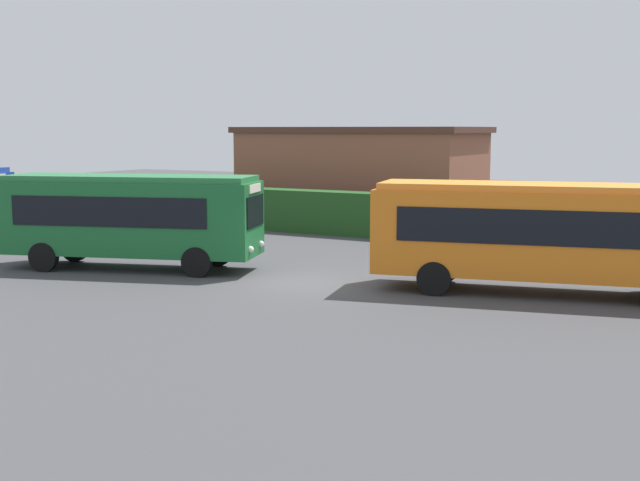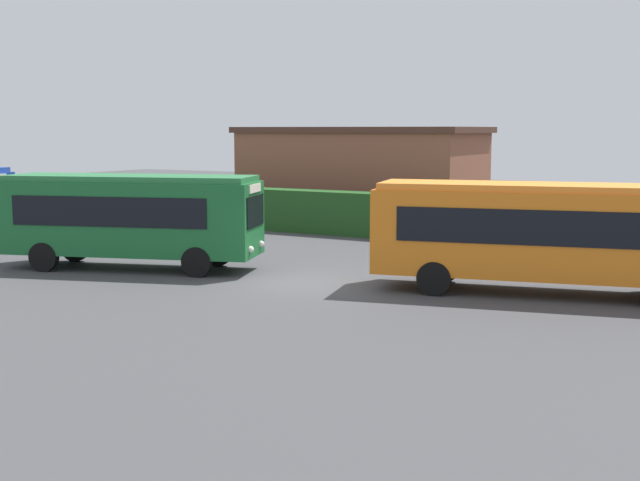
% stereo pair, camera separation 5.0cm
% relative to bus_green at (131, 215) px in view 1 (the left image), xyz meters
% --- Properties ---
extents(ground_plane, '(108.80, 108.80, 0.00)m').
position_rel_bus_green_xyz_m(ground_plane, '(6.56, 0.70, -1.86)').
color(ground_plane, '#424244').
extents(bus_green, '(9.10, 5.00, 3.24)m').
position_rel_bus_green_xyz_m(bus_green, '(0.00, 0.00, 0.00)').
color(bus_green, '#19602D').
rests_on(bus_green, ground_plane).
extents(bus_orange, '(10.28, 4.61, 3.23)m').
position_rel_bus_green_xyz_m(bus_orange, '(13.54, 2.59, 0.00)').
color(bus_orange, orange).
rests_on(bus_orange, ground_plane).
extents(hedge_row, '(66.40, 1.40, 1.97)m').
position_rel_bus_green_xyz_m(hedge_row, '(6.56, 11.81, -0.87)').
color(hedge_row, '#214E1F').
rests_on(hedge_row, ground_plane).
extents(depot_building, '(12.37, 6.31, 4.91)m').
position_rel_bus_green_xyz_m(depot_building, '(0.36, 17.07, 0.61)').
color(depot_building, brown).
rests_on(depot_building, ground_plane).
extents(traffic_cone, '(0.36, 0.36, 0.60)m').
position_rel_bus_green_xyz_m(traffic_cone, '(8.59, 9.41, -1.56)').
color(traffic_cone, orange).
rests_on(traffic_cone, ground_plane).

